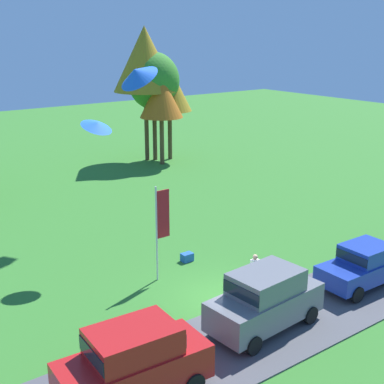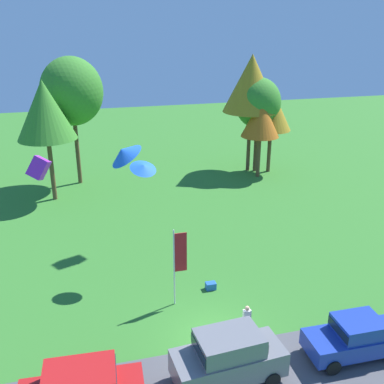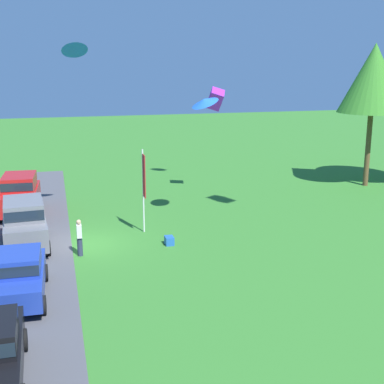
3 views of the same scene
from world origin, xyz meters
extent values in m
plane|color=#337528|center=(0.00, 0.00, 0.00)|extent=(120.00, 120.00, 0.00)
cube|color=#4C4C51|center=(0.00, -2.83, 0.03)|extent=(36.00, 4.40, 0.06)
cube|color=red|center=(-6.11, -3.22, 0.95)|extent=(4.70, 2.16, 1.10)
cube|color=red|center=(-6.11, -3.22, 1.92)|extent=(2.70, 1.91, 0.84)
cube|color=#19232D|center=(-6.11, -3.22, 1.92)|extent=(2.75, 1.87, 0.46)
cylinder|color=black|center=(-7.72, -4.03, 0.40)|extent=(0.69, 0.28, 0.68)
cylinder|color=black|center=(-7.62, -2.23, 0.40)|extent=(0.69, 0.28, 0.68)
cylinder|color=black|center=(-4.60, -4.21, 0.40)|extent=(0.69, 0.28, 0.68)
cylinder|color=black|center=(-4.49, -2.41, 0.40)|extent=(0.69, 0.28, 0.68)
cube|color=slate|center=(-0.24, -2.74, 0.95)|extent=(4.72, 2.22, 1.10)
cube|color=slate|center=(-0.24, -2.74, 1.92)|extent=(2.72, 1.94, 0.84)
cube|color=#19232D|center=(-0.24, -2.74, 1.92)|extent=(2.77, 1.91, 0.46)
cylinder|color=black|center=(-1.74, -3.75, 0.40)|extent=(0.70, 0.29, 0.68)
cylinder|color=black|center=(-1.87, -1.95, 0.40)|extent=(0.70, 0.29, 0.68)
cylinder|color=black|center=(1.38, -3.53, 0.40)|extent=(0.70, 0.29, 0.68)
cylinder|color=black|center=(1.25, -1.73, 0.40)|extent=(0.70, 0.29, 0.68)
cube|color=#1E389E|center=(5.66, -2.72, 0.80)|extent=(4.43, 1.88, 0.80)
cube|color=#1E389E|center=(5.76, -2.72, 1.55)|extent=(2.03, 1.67, 0.70)
cube|color=#19232D|center=(5.76, -2.72, 1.55)|extent=(2.07, 1.64, 0.38)
cylinder|color=black|center=(4.15, -3.55, 0.40)|extent=(0.68, 0.25, 0.68)
cylinder|color=black|center=(4.18, -1.84, 0.40)|extent=(0.68, 0.25, 0.68)
cylinder|color=black|center=(7.17, -1.89, 0.40)|extent=(0.68, 0.25, 0.68)
cylinder|color=black|center=(9.47, -2.43, 0.40)|extent=(0.69, 0.26, 0.68)
cylinder|color=#2D334C|center=(1.50, -0.30, 0.44)|extent=(0.24, 0.24, 0.88)
cube|color=white|center=(1.50, -0.30, 1.18)|extent=(0.36, 0.22, 0.60)
sphere|color=tan|center=(1.50, -0.30, 1.60)|extent=(0.22, 0.22, 0.22)
cylinder|color=brown|center=(-7.64, 20.07, 2.58)|extent=(0.36, 0.36, 5.16)
cone|color=#387F28|center=(-7.64, 20.07, 7.48)|extent=(4.64, 4.64, 4.64)
cylinder|color=silver|center=(-1.19, 3.10, 2.17)|extent=(0.08, 0.08, 4.34)
cube|color=red|center=(-0.84, 3.10, 3.04)|extent=(0.64, 0.04, 2.17)
cube|color=blue|center=(1.05, 3.95, 0.20)|extent=(0.56, 0.40, 0.40)
cube|color=purple|center=(-7.64, 8.89, 6.27)|extent=(1.46, 1.21, 1.59)
cone|color=blue|center=(-2.07, 6.58, 6.59)|extent=(1.86, 1.85, 0.80)
cone|color=blue|center=(-3.72, 0.13, 9.32)|extent=(1.47, 1.49, 1.06)
camera|label=1|loc=(-12.88, -15.32, 10.67)|focal=50.00mm
camera|label=2|loc=(-5.39, -16.49, 14.12)|focal=42.00mm
camera|label=3|loc=(25.03, -1.14, 8.74)|focal=50.00mm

